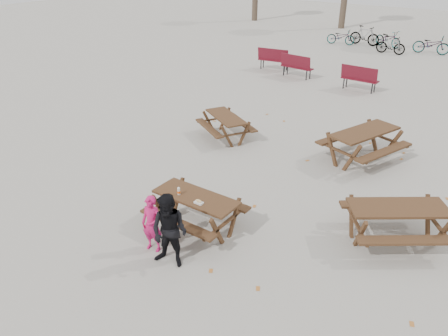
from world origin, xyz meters
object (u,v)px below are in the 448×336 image
Objects in this scene: main_picnic_table at (196,204)px; child at (152,224)px; picnic_table_north at (226,127)px; picnic_table_east at (395,224)px; soda_bottle at (179,191)px; picnic_table_far at (363,146)px; food_tray at (199,203)px; adult at (169,231)px.

main_picnic_table is 1.53× the size of child.
child is 5.74m from picnic_table_north.
picnic_table_east is (3.51, 1.92, -0.18)m from main_picnic_table.
child reaches higher than main_picnic_table.
soda_bottle is 5.72m from picnic_table_far.
main_picnic_table is 0.95× the size of picnic_table_east.
picnic_table_north is (-1.95, 4.45, -0.49)m from soda_bottle.
main_picnic_table is at bearing 140.20° from food_tray.
picnic_table_far is at bearing 69.23° from soda_bottle.
main_picnic_table reaches higher than picnic_table_north.
soda_bottle reaches higher than picnic_table_far.
soda_bottle is 0.09× the size of picnic_table_east.
food_tray is at bearing 176.84° from picnic_table_east.
soda_bottle is 4.89m from picnic_table_north.
child is 0.58× the size of picnic_table_far.
adult is 6.10m from picnic_table_north.
picnic_table_east is at bearing 32.68° from adult.
main_picnic_table is 10.59× the size of soda_bottle.
picnic_table_east reaches higher than main_picnic_table.
child is 6.53m from picnic_table_far.
child reaches higher than picnic_table_east.
picnic_table_east is (3.29, 2.11, -0.39)m from food_tray.
adult reaches higher than child.
adult is 0.88× the size of picnic_table_north.
soda_bottle is at bearing 110.71° from adult.
picnic_table_far is at bearing 83.23° from picnic_table_east.
adult is (0.35, -1.20, 0.15)m from main_picnic_table.
main_picnic_table is at bearing -31.91° from picnic_table_north.
adult is at bearing -83.21° from food_tray.
main_picnic_table is 1.08m from child.
picnic_table_east is (3.17, 3.11, -0.33)m from adult.
soda_bottle is 0.10× the size of picnic_table_north.
main_picnic_table is 0.88× the size of picnic_table_far.
picnic_table_east is (3.84, 2.07, -0.44)m from soda_bottle.
child is (-0.46, -0.86, -0.20)m from food_tray.
main_picnic_table is 1.22× the size of adult.
child is 0.62× the size of picnic_table_east.
picnic_table_far is at bearing 60.50° from child.
main_picnic_table is at bearing -178.50° from picnic_table_far.
picnic_table_far is at bearing 74.66° from food_tray.
food_tray is 0.09× the size of picnic_table_far.
soda_bottle is at bearing 83.29° from child.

